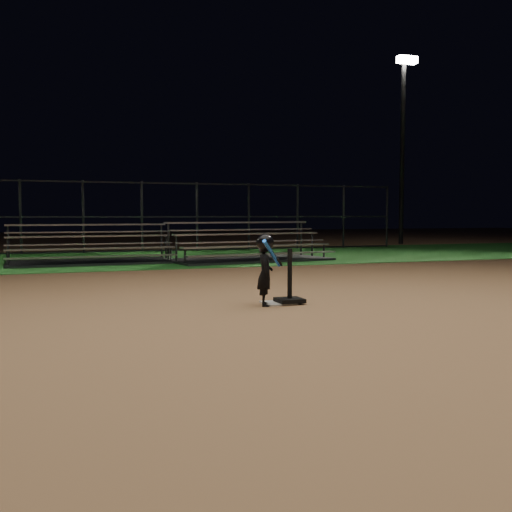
# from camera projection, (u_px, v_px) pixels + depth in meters

# --- Properties ---
(ground) EXTENTS (80.00, 80.00, 0.00)m
(ground) POSITION_uv_depth(u_px,v_px,m) (278.00, 304.00, 8.87)
(ground) COLOR #A7764C
(ground) RESTS_ON ground
(grass_strip) EXTENTS (60.00, 8.00, 0.01)m
(grass_strip) POSITION_uv_depth(u_px,v_px,m) (158.00, 258.00, 18.27)
(grass_strip) COLOR #1E5D1E
(grass_strip) RESTS_ON ground
(home_plate) EXTENTS (0.45, 0.45, 0.02)m
(home_plate) POSITION_uv_depth(u_px,v_px,m) (278.00, 303.00, 8.87)
(home_plate) COLOR beige
(home_plate) RESTS_ON ground
(batting_tee) EXTENTS (0.38, 0.38, 0.80)m
(batting_tee) POSITION_uv_depth(u_px,v_px,m) (290.00, 292.00, 8.86)
(batting_tee) COLOR black
(batting_tee) RESTS_ON home_plate
(child_batter) EXTENTS (0.46, 0.57, 1.06)m
(child_batter) POSITION_uv_depth(u_px,v_px,m) (265.00, 267.00, 8.63)
(child_batter) COLOR black
(child_batter) RESTS_ON ground
(bleacher_left) EXTENTS (4.41, 2.25, 1.07)m
(bleacher_left) POSITION_uv_depth(u_px,v_px,m) (91.00, 255.00, 16.22)
(bleacher_left) COLOR #ADADB2
(bleacher_left) RESTS_ON ground
(bleacher_right) EXTENTS (4.85, 2.86, 1.12)m
(bleacher_right) POSITION_uv_depth(u_px,v_px,m) (249.00, 253.00, 17.09)
(bleacher_right) COLOR silver
(bleacher_right) RESTS_ON ground
(backstop_fence) EXTENTS (20.08, 0.08, 2.50)m
(backstop_fence) POSITION_uv_depth(u_px,v_px,m) (142.00, 217.00, 21.00)
(backstop_fence) COLOR #38383D
(backstop_fence) RESTS_ON ground
(light_pole_right) EXTENTS (0.90, 0.53, 8.30)m
(light_pole_right) POSITION_uv_depth(u_px,v_px,m) (403.00, 134.00, 26.59)
(light_pole_right) COLOR #2D2D30
(light_pole_right) RESTS_ON ground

